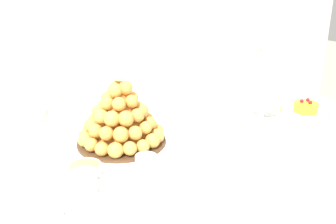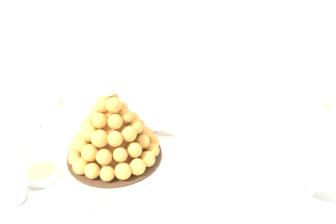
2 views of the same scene
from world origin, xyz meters
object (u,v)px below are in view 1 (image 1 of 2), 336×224
dessert_cup_left (84,183)px  macaron_goblet (265,77)px  dessert_cup_centre (196,151)px  dessert_cup_mid_right (239,134)px  fruit_tart_plate (305,110)px  dessert_cup_mid_left (146,165)px  wine_glass (36,114)px  croquembouche (120,117)px  creme_brulee_ramekin (85,169)px  serving_tray (147,149)px

dessert_cup_left → macaron_goblet: 0.74m
dessert_cup_centre → dessert_cup_mid_right: 0.18m
dessert_cup_mid_right → fruit_tart_plate: 0.40m
dessert_cup_mid_left → dessert_cup_left: bearing=176.9°
dessert_cup_left → fruit_tart_plate: 0.90m
dessert_cup_mid_left → macaron_goblet: macaron_goblet is taller
dessert_cup_left → wine_glass: size_ratio=0.40×
wine_glass → croquembouche: bearing=-29.4°
dessert_cup_mid_left → fruit_tart_plate: (0.73, 0.06, -0.02)m
croquembouche → dessert_cup_centre: 0.25m
dessert_cup_mid_right → wine_glass: (-0.51, 0.32, 0.08)m
dessert_cup_left → wine_glass: 0.32m
dessert_cup_left → dessert_cup_centre: (0.33, -0.01, -0.00)m
wine_glass → dessert_cup_centre: bearing=-44.4°
dessert_cup_mid_left → dessert_cup_mid_right: dessert_cup_mid_right is taller
dessert_cup_mid_right → fruit_tart_plate: (0.40, 0.05, -0.02)m
creme_brulee_ramekin → wine_glass: 0.25m
serving_tray → creme_brulee_ramekin: 0.22m
dessert_cup_centre → fruit_tart_plate: bearing=6.2°
serving_tray → fruit_tart_plate: 0.65m
dessert_cup_mid_left → fruit_tart_plate: dessert_cup_mid_left is taller
dessert_cup_mid_left → dessert_cup_centre: dessert_cup_mid_left is taller
serving_tray → macaron_goblet: size_ratio=2.58×
macaron_goblet → serving_tray: bearing=178.2°
dessert_cup_centre → macaron_goblet: 0.43m
croquembouche → dessert_cup_mid_right: size_ratio=4.24×
dessert_cup_left → fruit_tart_plate: dessert_cup_left is taller
dessert_cup_mid_left → wine_glass: (-0.17, 0.32, 0.08)m
dessert_cup_centre → dessert_cup_mid_right: dessert_cup_mid_right is taller
dessert_cup_centre → fruit_tart_plate: fruit_tart_plate is taller
croquembouche → dessert_cup_left: size_ratio=4.26×
creme_brulee_ramekin → fruit_tart_plate: 0.86m
serving_tray → dessert_cup_centre: dessert_cup_centre is taller
serving_tray → creme_brulee_ramekin: creme_brulee_ramekin is taller
dessert_cup_left → croquembouche: bearing=43.5°
croquembouche → fruit_tart_plate: (0.70, -0.15, -0.08)m
dessert_cup_mid_left → dessert_cup_mid_right: bearing=0.5°
dessert_cup_mid_right → creme_brulee_ramekin: 0.47m
dessert_cup_centre → dessert_cup_mid_right: size_ratio=0.77×
serving_tray → dessert_cup_centre: 0.16m
wine_glass → fruit_tart_plate: bearing=-16.3°
dessert_cup_centre → macaron_goblet: macaron_goblet is taller
dessert_cup_mid_left → macaron_goblet: bearing=11.4°
macaron_goblet → croquembouche: bearing=170.2°
dessert_cup_mid_right → creme_brulee_ramekin: bearing=169.2°
serving_tray → croquembouche: size_ratio=2.47×
dessert_cup_left → dessert_cup_mid_left: bearing=-3.1°
serving_tray → dessert_cup_centre: (0.08, -0.13, 0.02)m
dessert_cup_centre → creme_brulee_ramekin: bearing=161.4°
dessert_cup_centre → macaron_goblet: bearing=16.6°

